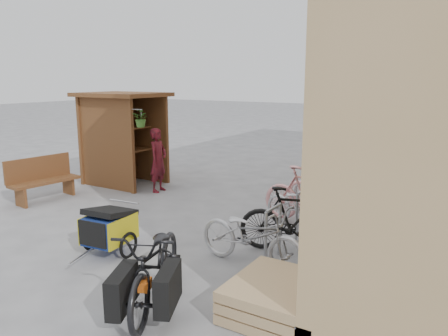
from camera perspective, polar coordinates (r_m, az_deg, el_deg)
The scene contains 17 objects.
ground at distance 8.12m, azimuth -8.67°, elevation -8.39°, with size 80.00×80.00×0.00m, color #9A9A9D.
kiosk at distance 11.74m, azimuth -13.41°, elevation 5.43°, with size 2.49×1.65×2.40m.
bike_rack at distance 8.91m, azimuth 13.03°, elevation -3.28°, with size 0.05×5.35×0.86m.
pallet_stack at distance 5.45m, azimuth 6.74°, elevation -16.41°, with size 1.00×1.20×0.40m.
bench at distance 10.85m, azimuth -22.60°, elevation -1.24°, with size 0.65×1.62×1.00m.
shopping_carts at distance 12.42m, azimuth 21.90°, elevation 0.97°, with size 0.61×2.06×1.10m.
child_trailer at distance 7.25m, azimuth -14.80°, elevation -7.45°, with size 0.84×1.37×0.80m.
cargo_bike at distance 5.53m, azimuth -8.86°, elevation -12.43°, with size 1.49×2.13×1.06m.
person_kiosk at distance 10.83m, azimuth -8.59°, elevation 1.02°, with size 0.57×0.38×1.58m, color maroon.
bike_0 at distance 6.54m, azimuth 3.64°, elevation -8.81°, with size 0.64×1.84×0.97m, color #ACACB1.
bike_1 at distance 7.13m, azimuth 9.28°, elevation -6.73°, with size 0.51×1.79×1.08m, color black.
bike_2 at distance 8.34m, azimuth 10.21°, elevation -4.86°, with size 0.56×1.61×0.85m, color #ACACB1.
bike_3 at distance 8.50m, azimuth 10.99°, elevation -3.61°, with size 0.53×1.86×1.12m, color pink.
bike_4 at distance 9.36m, azimuth 13.20°, elevation -2.90°, with size 0.61×1.76×0.93m, color pink.
bike_5 at distance 9.64m, azimuth 13.71°, elevation -2.39°, with size 0.45×1.60×0.96m, color #ACACB1.
bike_6 at distance 10.53m, azimuth 16.88°, elevation -1.25°, with size 0.67×1.91×1.01m, color black.
bike_7 at distance 10.94m, azimuth 16.99°, elevation -0.73°, with size 0.48×1.71×1.03m, color pink.
Camera 1 is at (4.97, -5.79, 2.77)m, focal length 35.00 mm.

